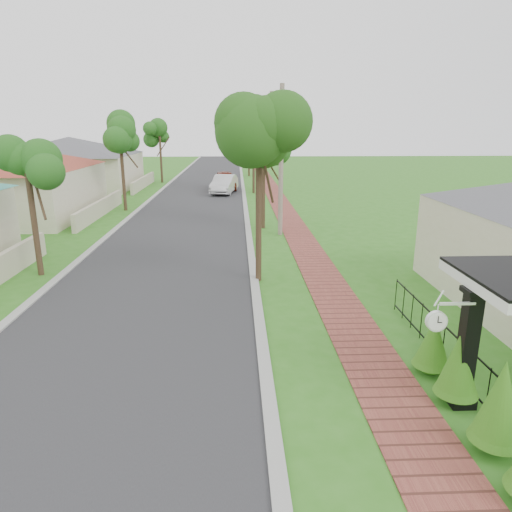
# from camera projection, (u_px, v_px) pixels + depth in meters

# --- Properties ---
(ground) EXTENTS (160.00, 160.00, 0.00)m
(ground) POSITION_uv_depth(u_px,v_px,m) (237.00, 383.00, 10.12)
(ground) COLOR #2F701A
(ground) RESTS_ON ground
(road) EXTENTS (7.00, 120.00, 0.02)m
(road) POSITION_uv_depth(u_px,v_px,m) (189.00, 215.00, 29.21)
(road) COLOR #28282B
(road) RESTS_ON ground
(kerb_right) EXTENTS (0.30, 120.00, 0.10)m
(kerb_right) POSITION_uv_depth(u_px,v_px,m) (246.00, 215.00, 29.36)
(kerb_right) COLOR #9E9E99
(kerb_right) RESTS_ON ground
(kerb_left) EXTENTS (0.30, 120.00, 0.10)m
(kerb_left) POSITION_uv_depth(u_px,v_px,m) (132.00, 216.00, 29.06)
(kerb_left) COLOR #9E9E99
(kerb_left) RESTS_ON ground
(sidewalk) EXTENTS (1.50, 120.00, 0.03)m
(sidewalk) POSITION_uv_depth(u_px,v_px,m) (286.00, 214.00, 29.47)
(sidewalk) COLOR brown
(sidewalk) RESTS_ON ground
(porch_post) EXTENTS (0.48, 0.48, 2.52)m
(porch_post) POSITION_uv_depth(u_px,v_px,m) (466.00, 355.00, 9.04)
(porch_post) COLOR black
(porch_post) RESTS_ON ground
(picket_fence) EXTENTS (0.03, 8.02, 1.00)m
(picket_fence) POSITION_uv_depth(u_px,v_px,m) (456.00, 356.00, 10.17)
(picket_fence) COLOR black
(picket_fence) RESTS_ON ground
(street_trees) EXTENTS (10.70, 37.65, 5.89)m
(street_trees) POSITION_uv_depth(u_px,v_px,m) (198.00, 139.00, 34.55)
(street_trees) COLOR #382619
(street_trees) RESTS_ON ground
(hedge_row) EXTENTS (0.78, 4.57, 1.79)m
(hedge_row) POSITION_uv_depth(u_px,v_px,m) (480.00, 390.00, 8.36)
(hedge_row) COLOR #286313
(hedge_row) RESTS_ON ground
(far_house_grey) EXTENTS (15.56, 15.56, 4.60)m
(far_house_grey) POSITION_uv_depth(u_px,v_px,m) (72.00, 162.00, 41.53)
(far_house_grey) COLOR beige
(far_house_grey) RESTS_ON ground
(parked_car_red) EXTENTS (2.20, 4.92, 1.64)m
(parked_car_red) POSITION_uv_depth(u_px,v_px,m) (225.00, 180.00, 41.06)
(parked_car_red) COLOR maroon
(parked_car_red) RESTS_ON ground
(parked_car_white) EXTENTS (2.41, 4.85, 1.53)m
(parked_car_white) POSITION_uv_depth(u_px,v_px,m) (224.00, 184.00, 38.60)
(parked_car_white) COLOR silver
(parked_car_white) RESTS_ON ground
(near_tree) EXTENTS (2.40, 2.40, 6.16)m
(near_tree) POSITION_uv_depth(u_px,v_px,m) (259.00, 143.00, 15.53)
(near_tree) COLOR #382619
(near_tree) RESTS_ON ground
(utility_pole) EXTENTS (1.20, 0.24, 7.50)m
(utility_pole) POSITION_uv_depth(u_px,v_px,m) (281.00, 161.00, 22.99)
(utility_pole) COLOR gray
(utility_pole) RESTS_ON ground
(station_clock) EXTENTS (0.91, 0.13, 0.58)m
(station_clock) POSITION_uv_depth(u_px,v_px,m) (438.00, 320.00, 8.64)
(station_clock) COLOR white
(station_clock) RESTS_ON ground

